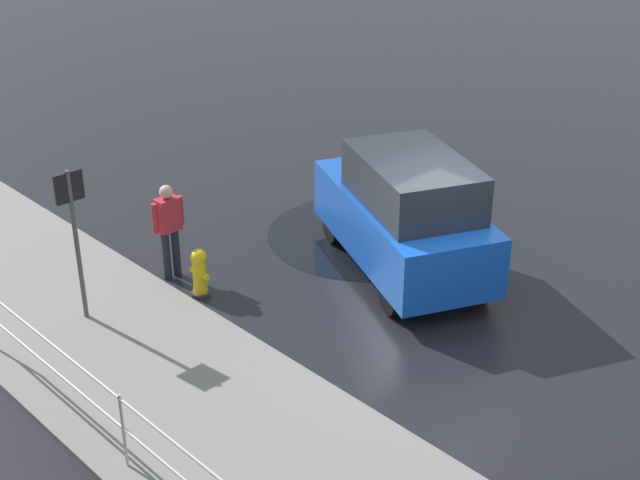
# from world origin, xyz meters

# --- Properties ---
(ground_plane) EXTENTS (60.00, 60.00, 0.00)m
(ground_plane) POSITION_xyz_m (0.00, 0.00, 0.00)
(ground_plane) COLOR black
(kerb_strip) EXTENTS (24.00, 3.20, 0.04)m
(kerb_strip) POSITION_xyz_m (0.00, 4.20, 0.02)
(kerb_strip) COLOR slate
(kerb_strip) RESTS_ON ground
(moving_hatchback) EXTENTS (4.25, 3.17, 2.06)m
(moving_hatchback) POSITION_xyz_m (1.29, -0.53, 1.03)
(moving_hatchback) COLOR blue
(moving_hatchback) RESTS_ON ground
(fire_hydrant) EXTENTS (0.42, 0.31, 0.80)m
(fire_hydrant) POSITION_xyz_m (2.94, 2.39, 0.40)
(fire_hydrant) COLOR gold
(fire_hydrant) RESTS_ON ground
(pedestrian) EXTENTS (0.25, 0.57, 1.62)m
(pedestrian) POSITION_xyz_m (3.74, 2.36, 0.96)
(pedestrian) COLOR #B2262D
(pedestrian) RESTS_ON ground
(sign_post) EXTENTS (0.07, 0.44, 2.40)m
(sign_post) POSITION_xyz_m (3.56, 4.06, 1.58)
(sign_post) COLOR #4C4C51
(sign_post) RESTS_ON ground
(puddle_patch) EXTENTS (3.51, 3.51, 0.01)m
(puddle_patch) POSITION_xyz_m (2.63, -1.03, 0.00)
(puddle_patch) COLOR black
(puddle_patch) RESTS_ON ground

